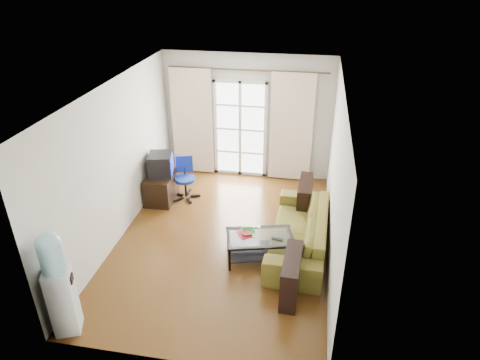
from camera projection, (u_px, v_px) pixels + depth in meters
name	position (u px, v px, depth m)	size (l,w,h in m)	color
floor	(223.00, 239.00, 7.53)	(5.20, 5.20, 0.00)	brown
ceiling	(220.00, 88.00, 6.26)	(5.20, 5.20, 0.00)	white
wall_back	(248.00, 117.00, 9.16)	(3.60, 0.02, 2.70)	beige
wall_front	(171.00, 277.00, 4.64)	(3.60, 0.02, 2.70)	beige
wall_left	(117.00, 162.00, 7.18)	(0.02, 5.20, 2.70)	beige
wall_right	(335.00, 180.00, 6.62)	(0.02, 5.20, 2.70)	beige
french_door	(240.00, 129.00, 9.26)	(1.16, 0.06, 2.15)	white
curtain_rod	(247.00, 70.00, 8.59)	(0.04, 0.04, 3.30)	#4C3F2D
curtain_left	(192.00, 122.00, 9.31)	(0.90, 0.07, 2.35)	beige
curtain_right	(291.00, 128.00, 8.98)	(0.90, 0.07, 2.35)	beige
radiator	(282.00, 165.00, 9.43)	(0.64, 0.12, 0.64)	#949496
sofa	(299.00, 231.00, 7.17)	(0.98, 2.32, 0.67)	brown
coffee_table	(260.00, 244.00, 6.94)	(1.19, 0.86, 0.44)	silver
bowl	(248.00, 232.00, 6.92)	(0.30, 0.30, 0.06)	green
book	(239.00, 236.00, 6.85)	(0.29, 0.32, 0.02)	#B2152C
remote	(277.00, 239.00, 6.77)	(0.18, 0.05, 0.02)	black
tv_stand	(161.00, 188.00, 8.60)	(0.51, 0.77, 0.56)	black
crt_tv	(160.00, 164.00, 8.39)	(0.56, 0.56, 0.44)	black
task_chair	(186.00, 186.00, 8.72)	(0.73, 0.73, 0.86)	black
water_cooler	(58.00, 282.00, 5.36)	(0.41, 0.41, 1.55)	silver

